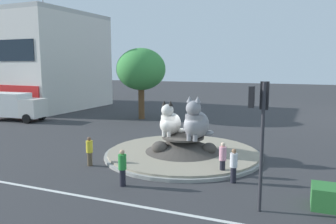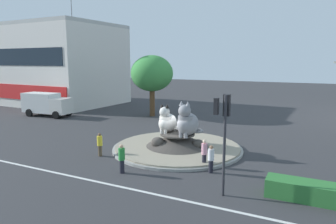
% 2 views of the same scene
% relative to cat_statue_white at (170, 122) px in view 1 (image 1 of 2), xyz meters
% --- Properties ---
extents(ground_plane, '(160.00, 160.00, 0.00)m').
position_rel_cat_statue_white_xyz_m(ground_plane, '(0.90, -0.08, -2.05)').
color(ground_plane, '#333335').
extents(lane_centreline, '(112.00, 0.20, 0.01)m').
position_rel_cat_statue_white_xyz_m(lane_centreline, '(0.90, -7.75, -2.04)').
color(lane_centreline, silver).
rests_on(lane_centreline, ground).
extents(roundabout_island, '(9.70, 9.70, 1.24)m').
position_rel_cat_statue_white_xyz_m(roundabout_island, '(0.90, -0.09, -1.61)').
color(roundabout_island, gray).
rests_on(roundabout_island, ground).
extents(cat_statue_white, '(1.41, 2.21, 2.21)m').
position_rel_cat_statue_white_xyz_m(cat_statue_white, '(0.00, 0.00, 0.00)').
color(cat_statue_white, silver).
rests_on(cat_statue_white, roundabout_island).
extents(cat_statue_grey, '(1.64, 2.58, 2.59)m').
position_rel_cat_statue_white_xyz_m(cat_statue_grey, '(1.82, -0.38, 0.14)').
color(cat_statue_grey, gray).
rests_on(cat_statue_grey, roundabout_island).
extents(traffic_light_mast, '(0.71, 0.54, 5.03)m').
position_rel_cat_statue_white_xyz_m(traffic_light_mast, '(6.17, -6.29, 1.63)').
color(traffic_light_mast, '#2D2D33').
rests_on(traffic_light_mast, ground).
extents(shophouse_block, '(20.82, 13.98, 17.23)m').
position_rel_cat_statue_white_xyz_m(shophouse_block, '(-27.59, 15.16, 3.92)').
color(shophouse_block, silver).
rests_on(shophouse_block, ground).
extents(broadleaf_tree_behind_island, '(5.01, 5.01, 7.25)m').
position_rel_cat_statue_white_xyz_m(broadleaf_tree_behind_island, '(-7.70, 11.44, 3.04)').
color(broadleaf_tree_behind_island, brown).
rests_on(broadleaf_tree_behind_island, ground).
extents(pedestrian_green_shirt, '(0.38, 0.38, 1.75)m').
position_rel_cat_statue_white_xyz_m(pedestrian_green_shirt, '(-0.01, -6.02, -1.13)').
color(pedestrian_green_shirt, black).
rests_on(pedestrian_green_shirt, ground).
extents(pedestrian_yellow_shirt, '(0.37, 0.37, 1.65)m').
position_rel_cat_statue_white_xyz_m(pedestrian_yellow_shirt, '(-3.27, -3.97, -1.18)').
color(pedestrian_yellow_shirt, brown).
rests_on(pedestrian_yellow_shirt, ground).
extents(pedestrian_white_shirt, '(0.36, 0.36, 1.68)m').
position_rel_cat_statue_white_xyz_m(pedestrian_white_shirt, '(4.72, -3.64, -1.16)').
color(pedestrian_white_shirt, black).
rests_on(pedestrian_white_shirt, ground).
extents(pedestrian_pink_shirt, '(0.37, 0.37, 1.74)m').
position_rel_cat_statue_white_xyz_m(pedestrian_pink_shirt, '(4.00, -2.80, -1.13)').
color(pedestrian_pink_shirt, black).
rests_on(pedestrian_pink_shirt, ground).
extents(delivery_box_truck, '(6.25, 2.76, 2.77)m').
position_rel_cat_statue_white_xyz_m(delivery_box_truck, '(-19.07, 5.76, -0.54)').
color(delivery_box_truck, silver).
rests_on(delivery_box_truck, ground).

